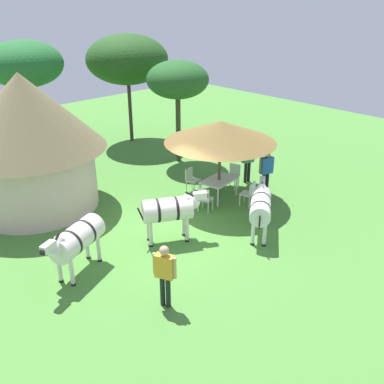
{
  "coord_description": "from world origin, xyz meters",
  "views": [
    {
      "loc": [
        -7.94,
        -9.02,
        6.94
      ],
      "look_at": [
        0.99,
        0.27,
        1.0
      ],
      "focal_mm": 41.02,
      "sensor_mm": 36.0,
      "label": 1
    }
  ],
  "objects_px": {
    "standing_watcher": "(165,271)",
    "acacia_tree_left_background": "(24,64)",
    "zebra_nearest_camera": "(169,210)",
    "zebra_by_umbrella": "(76,239)",
    "zebra_toward_hut": "(261,205)",
    "guest_behind_table": "(266,169)",
    "patio_chair_west_end": "(191,178)",
    "acacia_tree_far_lawn": "(127,59)",
    "patio_dining_table": "(219,182)",
    "thatched_hut": "(27,137)",
    "guest_beside_umbrella": "(248,158)",
    "shade_umbrella": "(220,132)",
    "patio_chair_east_end": "(204,198)",
    "patio_chair_near_hut": "(234,174)",
    "acacia_tree_behind_hut": "(178,80)"
  },
  "relations": [
    {
      "from": "patio_chair_near_hut",
      "to": "guest_behind_table",
      "type": "distance_m",
      "value": 1.41
    },
    {
      "from": "guest_beside_umbrella",
      "to": "acacia_tree_left_background",
      "type": "distance_m",
      "value": 9.65
    },
    {
      "from": "standing_watcher",
      "to": "acacia_tree_left_background",
      "type": "height_order",
      "value": "acacia_tree_left_background"
    },
    {
      "from": "patio_chair_west_end",
      "to": "acacia_tree_far_lawn",
      "type": "bearing_deg",
      "value": -120.28
    },
    {
      "from": "guest_behind_table",
      "to": "zebra_toward_hut",
      "type": "height_order",
      "value": "guest_behind_table"
    },
    {
      "from": "patio_chair_west_end",
      "to": "acacia_tree_far_lawn",
      "type": "relative_size",
      "value": 0.17
    },
    {
      "from": "patio_chair_east_end",
      "to": "acacia_tree_far_lawn",
      "type": "bearing_deg",
      "value": 141.14
    },
    {
      "from": "patio_chair_east_end",
      "to": "zebra_nearest_camera",
      "type": "bearing_deg",
      "value": -92.62
    },
    {
      "from": "thatched_hut",
      "to": "guest_behind_table",
      "type": "xyz_separation_m",
      "value": [
        6.55,
        -4.96,
        -1.52
      ]
    },
    {
      "from": "zebra_by_umbrella",
      "to": "patio_chair_west_end",
      "type": "bearing_deg",
      "value": -96.54
    },
    {
      "from": "guest_beside_umbrella",
      "to": "patio_chair_east_end",
      "type": "bearing_deg",
      "value": 31.26
    },
    {
      "from": "patio_dining_table",
      "to": "patio_chair_west_end",
      "type": "distance_m",
      "value": 1.21
    },
    {
      "from": "guest_beside_umbrella",
      "to": "zebra_nearest_camera",
      "type": "height_order",
      "value": "guest_beside_umbrella"
    },
    {
      "from": "guest_beside_umbrella",
      "to": "zebra_by_umbrella",
      "type": "bearing_deg",
      "value": 25.3
    },
    {
      "from": "zebra_by_umbrella",
      "to": "acacia_tree_far_lawn",
      "type": "distance_m",
      "value": 11.82
    },
    {
      "from": "standing_watcher",
      "to": "zebra_nearest_camera",
      "type": "distance_m",
      "value": 3.04
    },
    {
      "from": "zebra_toward_hut",
      "to": "patio_chair_near_hut",
      "type": "bearing_deg",
      "value": 107.44
    },
    {
      "from": "zebra_toward_hut",
      "to": "zebra_nearest_camera",
      "type": "bearing_deg",
      "value": -162.1
    },
    {
      "from": "patio_dining_table",
      "to": "zebra_nearest_camera",
      "type": "distance_m",
      "value": 3.44
    },
    {
      "from": "patio_dining_table",
      "to": "patio_chair_east_end",
      "type": "relative_size",
      "value": 1.62
    },
    {
      "from": "shade_umbrella",
      "to": "zebra_nearest_camera",
      "type": "height_order",
      "value": "shade_umbrella"
    },
    {
      "from": "guest_beside_umbrella",
      "to": "acacia_tree_behind_hut",
      "type": "xyz_separation_m",
      "value": [
        -0.33,
        3.65,
        2.54
      ]
    },
    {
      "from": "shade_umbrella",
      "to": "patio_chair_west_end",
      "type": "xyz_separation_m",
      "value": [
        -0.26,
        1.18,
        -2.0
      ]
    },
    {
      "from": "acacia_tree_left_background",
      "to": "thatched_hut",
      "type": "bearing_deg",
      "value": -116.9
    },
    {
      "from": "patio_dining_table",
      "to": "patio_chair_near_hut",
      "type": "height_order",
      "value": "patio_chair_near_hut"
    },
    {
      "from": "patio_dining_table",
      "to": "zebra_by_umbrella",
      "type": "bearing_deg",
      "value": -174.66
    },
    {
      "from": "patio_chair_near_hut",
      "to": "patio_chair_west_end",
      "type": "height_order",
      "value": "same"
    },
    {
      "from": "zebra_toward_hut",
      "to": "thatched_hut",
      "type": "bearing_deg",
      "value": 174.98
    },
    {
      "from": "patio_chair_near_hut",
      "to": "zebra_nearest_camera",
      "type": "xyz_separation_m",
      "value": [
        -4.43,
        -1.32,
        0.52
      ]
    },
    {
      "from": "guest_behind_table",
      "to": "zebra_toward_hut",
      "type": "bearing_deg",
      "value": -124.5
    },
    {
      "from": "patio_dining_table",
      "to": "zebra_toward_hut",
      "type": "relative_size",
      "value": 0.74
    },
    {
      "from": "patio_chair_east_end",
      "to": "zebra_toward_hut",
      "type": "distance_m",
      "value": 2.3
    },
    {
      "from": "patio_dining_table",
      "to": "patio_chair_west_end",
      "type": "xyz_separation_m",
      "value": [
        -0.26,
        1.18,
        -0.13
      ]
    },
    {
      "from": "thatched_hut",
      "to": "zebra_toward_hut",
      "type": "height_order",
      "value": "thatched_hut"
    },
    {
      "from": "guest_behind_table",
      "to": "standing_watcher",
      "type": "relative_size",
      "value": 1.02
    },
    {
      "from": "patio_dining_table",
      "to": "standing_watcher",
      "type": "distance_m",
      "value": 6.25
    },
    {
      "from": "patio_dining_table",
      "to": "acacia_tree_left_background",
      "type": "relative_size",
      "value": 0.28
    },
    {
      "from": "guest_behind_table",
      "to": "acacia_tree_left_background",
      "type": "bearing_deg",
      "value": 139.07
    },
    {
      "from": "thatched_hut",
      "to": "guest_beside_umbrella",
      "type": "relative_size",
      "value": 3.04
    },
    {
      "from": "thatched_hut",
      "to": "patio_chair_west_end",
      "type": "xyz_separation_m",
      "value": [
        4.79,
        -2.83,
        -2.02
      ]
    },
    {
      "from": "thatched_hut",
      "to": "patio_chair_east_end",
      "type": "relative_size",
      "value": 5.71
    },
    {
      "from": "shade_umbrella",
      "to": "zebra_by_umbrella",
      "type": "distance_m",
      "value": 6.32
    },
    {
      "from": "standing_watcher",
      "to": "zebra_toward_hut",
      "type": "bearing_deg",
      "value": 73.02
    },
    {
      "from": "shade_umbrella",
      "to": "patio_chair_east_end",
      "type": "distance_m",
      "value": 2.34
    },
    {
      "from": "thatched_hut",
      "to": "zebra_by_umbrella",
      "type": "relative_size",
      "value": 2.41
    },
    {
      "from": "patio_chair_west_end",
      "to": "standing_watcher",
      "type": "xyz_separation_m",
      "value": [
        -5.08,
        -4.41,
        0.48
      ]
    },
    {
      "from": "acacia_tree_far_lawn",
      "to": "zebra_nearest_camera",
      "type": "bearing_deg",
      "value": -120.25
    },
    {
      "from": "zebra_by_umbrella",
      "to": "zebra_toward_hut",
      "type": "relative_size",
      "value": 1.09
    },
    {
      "from": "guest_beside_umbrella",
      "to": "acacia_tree_behind_hut",
      "type": "height_order",
      "value": "acacia_tree_behind_hut"
    },
    {
      "from": "patio_chair_west_end",
      "to": "standing_watcher",
      "type": "distance_m",
      "value": 6.74
    }
  ]
}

